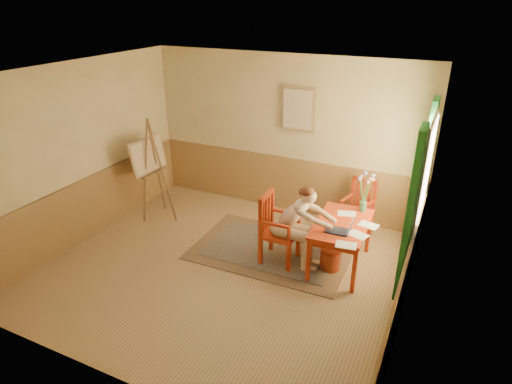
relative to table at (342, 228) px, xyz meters
The scene contains 14 objects.
room 1.85m from the table, 152.52° to the right, with size 5.04×4.54×2.84m.
wainscot 1.50m from the table, behind, with size 5.00×4.50×1.00m.
window 1.21m from the table, 19.27° to the left, with size 0.12×2.01×2.20m.
wall_portrait 2.28m from the table, 131.07° to the left, with size 0.60×0.05×0.76m.
rug 1.23m from the table, behind, with size 2.43×1.65×0.02m.
table is the anchor object (origin of this frame).
chair_left 0.94m from the table, 164.46° to the right, with size 0.50×0.48×1.07m.
chair_back 1.02m from the table, 89.29° to the left, with size 0.52×0.53×0.97m.
figure 0.66m from the table, 157.67° to the right, with size 0.94×0.41×1.28m.
laptop 0.31m from the table, 77.76° to the right, with size 0.37×0.23×0.22m.
papers 0.25m from the table, 28.02° to the right, with size 0.67×1.12×0.00m.
vase 0.64m from the table, 70.11° to the left, with size 0.22×0.30×0.61m.
wastebasket 0.50m from the table, 125.01° to the right, with size 0.30×0.30×0.32m, color #A74426.
easel 3.49m from the table, behind, with size 0.62×0.80×1.80m.
Camera 1 is at (2.70, -4.65, 3.67)m, focal length 30.59 mm.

